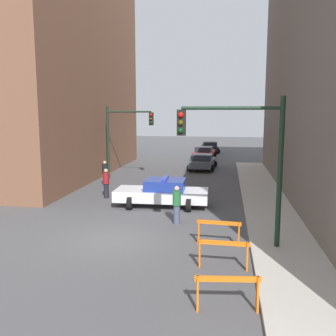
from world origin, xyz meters
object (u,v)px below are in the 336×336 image
(pedestrian_sidewalk, at_px, (177,204))
(parked_car_far, at_px, (210,147))
(traffic_light_far, at_px, (123,132))
(barrier_mid, at_px, (223,250))
(police_car, at_px, (162,193))
(barrier_back, at_px, (219,228))
(pedestrian_crossing, at_px, (106,183))
(barrier_front, at_px, (228,287))
(parked_car_near, at_px, (202,161))
(traffic_light_near, at_px, (246,149))
(parked_car_mid, at_px, (204,153))
(pedestrian_corner, at_px, (105,173))

(pedestrian_sidewalk, bearing_deg, parked_car_far, 2.58)
(traffic_light_far, bearing_deg, barrier_mid, -63.77)
(police_car, relative_size, barrier_back, 2.96)
(pedestrian_crossing, xyz_separation_m, barrier_front, (6.71, -11.18, -0.24))
(traffic_light_far, relative_size, parked_car_near, 1.18)
(parked_car_far, distance_m, barrier_back, 31.29)
(traffic_light_near, bearing_deg, pedestrian_crossing, 137.14)
(police_car, relative_size, parked_car_mid, 1.07)
(police_car, bearing_deg, barrier_front, -162.79)
(pedestrian_crossing, height_order, barrier_front, pedestrian_crossing)
(pedestrian_corner, xyz_separation_m, pedestrian_sidewalk, (5.68, -7.46, 0.00))
(pedestrian_sidewalk, bearing_deg, police_car, 24.02)
(parked_car_near, bearing_deg, barrier_back, -81.28)
(parked_car_mid, bearing_deg, barrier_back, -80.87)
(traffic_light_far, xyz_separation_m, parked_car_mid, (5.13, 11.81, -2.72))
(pedestrian_crossing, distance_m, barrier_front, 13.04)
(police_car, xyz_separation_m, pedestrian_sidewalk, (1.11, -2.86, 0.14))
(parked_car_near, distance_m, barrier_mid, 20.12)
(barrier_mid, bearing_deg, pedestrian_corner, 122.97)
(traffic_light_far, distance_m, barrier_back, 14.96)
(traffic_light_near, xyz_separation_m, police_car, (-3.82, 5.35, -2.81))
(traffic_light_far, height_order, pedestrian_sidewalk, traffic_light_far)
(parked_car_near, bearing_deg, parked_car_far, 93.14)
(parked_car_near, height_order, barrier_mid, parked_car_near)
(parked_car_far, relative_size, barrier_front, 2.79)
(traffic_light_far, distance_m, parked_car_mid, 13.16)
(pedestrian_sidewalk, xyz_separation_m, barrier_front, (2.16, -6.93, -0.24))
(police_car, xyz_separation_m, pedestrian_corner, (-4.57, 4.59, 0.14))
(traffic_light_far, bearing_deg, police_car, -61.11)
(pedestrian_crossing, distance_m, barrier_back, 9.19)
(parked_car_far, distance_m, barrier_mid, 33.40)
(pedestrian_crossing, relative_size, barrier_front, 1.04)
(pedestrian_sidewalk, relative_size, barrier_front, 1.04)
(barrier_mid, height_order, barrier_back, same)
(traffic_light_far, xyz_separation_m, parked_car_near, (5.42, 5.10, -2.72))
(traffic_light_near, distance_m, pedestrian_crossing, 10.25)
(traffic_light_near, distance_m, parked_car_mid, 25.11)
(traffic_light_far, distance_m, pedestrian_corner, 3.97)
(parked_car_mid, height_order, barrier_front, parked_car_mid)
(pedestrian_corner, relative_size, barrier_back, 1.04)
(traffic_light_far, bearing_deg, pedestrian_corner, -96.70)
(barrier_front, bearing_deg, pedestrian_sidewalk, 107.29)
(parked_car_mid, relative_size, pedestrian_corner, 2.67)
(pedestrian_crossing, bearing_deg, traffic_light_near, 169.31)
(barrier_front, xyz_separation_m, barrier_back, (-0.31, 4.60, 0.00))
(pedestrian_crossing, relative_size, pedestrian_corner, 1.00)
(barrier_mid, bearing_deg, traffic_light_far, 116.23)
(pedestrian_crossing, relative_size, pedestrian_sidewalk, 1.00)
(police_car, relative_size, pedestrian_sidewalk, 2.86)
(traffic_light_far, xyz_separation_m, barrier_back, (7.18, -12.83, -2.78))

